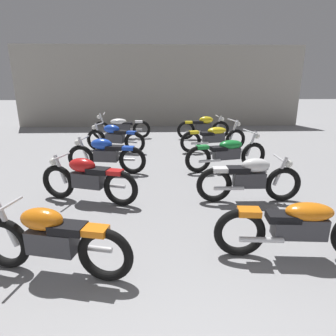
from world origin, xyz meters
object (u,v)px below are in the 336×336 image
at_px(motorcycle_left_row_3, 106,154).
at_px(motorcycle_right_row_5, 204,127).
at_px(motorcycle_right_row_2, 250,178).
at_px(motorcycle_left_row_2, 88,179).
at_px(motorcycle_left_row_4, 115,137).
at_px(motorcycle_right_row_1, 300,226).
at_px(motorcycle_right_row_3, 227,153).
at_px(motorcycle_left_row_1, 52,239).
at_px(motorcycle_right_row_4, 214,137).
at_px(motorcycle_left_row_5, 121,127).

bearing_deg(motorcycle_left_row_3, motorcycle_right_row_5, 52.58).
xyz_separation_m(motorcycle_right_row_2, motorcycle_right_row_5, (0.06, 5.83, 0.00)).
distance_m(motorcycle_left_row_2, motorcycle_right_row_5, 6.49).
xyz_separation_m(motorcycle_left_row_4, motorcycle_right_row_1, (3.10, -5.81, -0.01)).
height_order(motorcycle_right_row_3, motorcycle_right_row_5, motorcycle_right_row_3).
relative_size(motorcycle_left_row_2, motorcycle_right_row_2, 0.97).
bearing_deg(motorcycle_right_row_3, motorcycle_left_row_1, -127.14).
relative_size(motorcycle_left_row_2, motorcycle_left_row_3, 0.97).
distance_m(motorcycle_left_row_1, motorcycle_right_row_4, 6.68).
xyz_separation_m(motorcycle_left_row_1, motorcycle_left_row_5, (-0.05, 8.01, -0.01)).
bearing_deg(motorcycle_left_row_4, motorcycle_right_row_5, 30.93).
relative_size(motorcycle_left_row_1, motorcycle_right_row_2, 0.98).
height_order(motorcycle_left_row_2, motorcycle_right_row_4, motorcycle_right_row_4).
distance_m(motorcycle_left_row_3, motorcycle_right_row_5, 4.97).
bearing_deg(motorcycle_right_row_1, motorcycle_left_row_5, 111.80).
xyz_separation_m(motorcycle_right_row_3, motorcycle_right_row_4, (0.05, 1.96, 0.00)).
bearing_deg(motorcycle_left_row_4, motorcycle_right_row_3, -33.80).
distance_m(motorcycle_left_row_5, motorcycle_right_row_3, 5.06).
height_order(motorcycle_left_row_3, motorcycle_right_row_3, motorcycle_right_row_3).
relative_size(motorcycle_left_row_5, motorcycle_right_row_3, 1.01).
xyz_separation_m(motorcycle_left_row_1, motorcycle_right_row_5, (3.04, 7.85, 0.00)).
xyz_separation_m(motorcycle_right_row_1, motorcycle_right_row_2, (-0.09, 1.82, 0.01)).
distance_m(motorcycle_left_row_1, motorcycle_left_row_3, 3.91).
bearing_deg(motorcycle_right_row_3, motorcycle_left_row_2, -149.00).
bearing_deg(motorcycle_right_row_4, motorcycle_left_row_4, 178.51).
distance_m(motorcycle_left_row_5, motorcycle_right_row_4, 3.74).
relative_size(motorcycle_left_row_4, motorcycle_left_row_5, 0.88).
xyz_separation_m(motorcycle_left_row_5, motorcycle_right_row_4, (3.11, -2.07, 0.00)).
height_order(motorcycle_left_row_1, motorcycle_left_row_3, same).
height_order(motorcycle_left_row_4, motorcycle_right_row_2, same).
bearing_deg(motorcycle_right_row_4, motorcycle_right_row_2, -91.23).
relative_size(motorcycle_left_row_1, motorcycle_left_row_4, 1.02).
xyz_separation_m(motorcycle_left_row_1, motorcycle_left_row_4, (-0.03, 6.01, 0.00)).
height_order(motorcycle_left_row_5, motorcycle_right_row_3, same).
relative_size(motorcycle_left_row_1, motorcycle_left_row_2, 1.02).
bearing_deg(motorcycle_left_row_2, motorcycle_left_row_3, 88.13).
bearing_deg(motorcycle_right_row_3, motorcycle_left_row_3, -178.74).
bearing_deg(motorcycle_right_row_3, motorcycle_right_row_1, -89.14).
bearing_deg(motorcycle_left_row_3, motorcycle_right_row_4, 33.64).
bearing_deg(motorcycle_left_row_2, motorcycle_right_row_1, -31.92).
bearing_deg(motorcycle_left_row_3, motorcycle_left_row_1, -90.25).
distance_m(motorcycle_left_row_3, motorcycle_right_row_1, 4.80).
height_order(motorcycle_right_row_1, motorcycle_right_row_4, same).
bearing_deg(motorcycle_left_row_5, motorcycle_left_row_3, -89.01).
relative_size(motorcycle_left_row_4, motorcycle_right_row_2, 0.97).
bearing_deg(motorcycle_right_row_5, motorcycle_left_row_3, -127.42).
distance_m(motorcycle_left_row_3, motorcycle_right_row_2, 3.51).
bearing_deg(motorcycle_right_row_2, motorcycle_left_row_2, 177.74).
distance_m(motorcycle_left_row_4, motorcycle_right_row_2, 5.00).
distance_m(motorcycle_left_row_1, motorcycle_right_row_3, 4.99).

